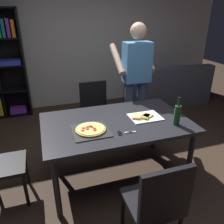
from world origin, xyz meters
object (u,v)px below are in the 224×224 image
person_serving_pizza (136,78)px  kitchen_scissors (123,133)px  dining_table (116,127)px  couch (167,89)px  chair_far_side (95,108)px  wine_bottle (177,115)px  chair_near_camera (157,202)px  pepperoni_pizza_on_tray (91,130)px

person_serving_pizza → kitchen_scissors: person_serving_pizza is taller
dining_table → couch: (1.90, 1.99, -0.38)m
chair_far_side → person_serving_pizza: (0.57, -0.22, 0.49)m
dining_table → chair_far_side: (0.00, 0.99, -0.17)m
wine_bottle → kitchen_scissors: (-0.61, -0.00, -0.11)m
chair_near_camera → kitchen_scissors: chair_near_camera is taller
chair_far_side → kitchen_scissors: size_ratio=4.58×
person_serving_pizza → couch: bearing=42.5°
person_serving_pizza → wine_bottle: person_serving_pizza is taller
person_serving_pizza → chair_far_side: bearing=158.7°
wine_bottle → kitchen_scissors: size_ratio=1.61×
dining_table → kitchen_scissors: bearing=-93.7°
couch → kitchen_scissors: 3.00m
couch → dining_table: bearing=-133.7°
couch → person_serving_pizza: bearing=-137.5°
person_serving_pizza → wine_bottle: (0.03, -1.04, -0.13)m
person_serving_pizza → kitchen_scissors: bearing=-119.2°
kitchen_scissors → couch: bearing=49.8°
chair_far_side → pepperoni_pizza_on_tray: bearing=-106.2°
chair_near_camera → kitchen_scissors: (-0.02, 0.71, 0.24)m
couch → pepperoni_pizza_on_tray: couch is taller
chair_far_side → pepperoni_pizza_on_tray: chair_far_side is taller
chair_far_side → person_serving_pizza: bearing=-21.3°
chair_near_camera → chair_far_side: 1.97m
dining_table → pepperoni_pizza_on_tray: 0.36m
chair_near_camera → pepperoni_pizza_on_tray: bearing=110.7°
couch → kitchen_scissors: bearing=-130.2°
chair_far_side → pepperoni_pizza_on_tray: size_ratio=2.41×
chair_near_camera → pepperoni_pizza_on_tray: size_ratio=2.41×
chair_far_side → couch: bearing=27.8°
pepperoni_pizza_on_tray → dining_table: bearing=21.8°
dining_table → chair_near_camera: chair_near_camera is taller
chair_far_side → kitchen_scissors: (-0.02, -1.26, 0.24)m
pepperoni_pizza_on_tray → wine_bottle: (0.92, -0.15, 0.10)m
dining_table → person_serving_pizza: 1.00m
dining_table → couch: bearing=46.3°
chair_near_camera → pepperoni_pizza_on_tray: (-0.32, 0.86, 0.25)m
dining_table → pepperoni_pizza_on_tray: (-0.32, -0.13, 0.09)m
chair_far_side → kitchen_scissors: bearing=-90.8°
chair_near_camera → wine_bottle: 0.99m
wine_bottle → dining_table: bearing=155.0°
dining_table → couch: 2.77m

